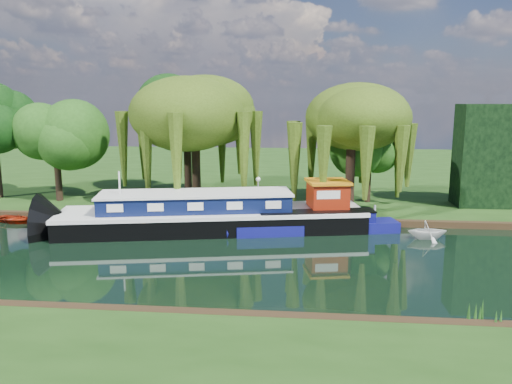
# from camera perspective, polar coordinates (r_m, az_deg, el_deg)

# --- Properties ---
(ground) EXTENTS (120.00, 120.00, 0.00)m
(ground) POSITION_cam_1_polar(r_m,az_deg,el_deg) (28.41, -2.80, -7.54)
(ground) COLOR black
(far_bank) EXTENTS (120.00, 52.00, 0.45)m
(far_bank) POSITION_cam_1_polar(r_m,az_deg,el_deg) (61.44, 1.85, 2.53)
(far_bank) COLOR #18380F
(far_bank) RESTS_ON ground
(dutch_barge) EXTENTS (21.03, 8.59, 4.33)m
(dutch_barge) POSITION_cam_1_polar(r_m,az_deg,el_deg) (34.09, -4.65, -2.60)
(dutch_barge) COLOR black
(dutch_barge) RESTS_ON ground
(narrowboat) EXTENTS (11.08, 4.11, 1.60)m
(narrowboat) POSITION_cam_1_polar(r_m,az_deg,el_deg) (33.71, 7.00, -3.68)
(narrowboat) COLOR navy
(narrowboat) RESTS_ON ground
(red_dinghy) EXTENTS (3.64, 3.07, 0.64)m
(red_dinghy) POSITION_cam_1_polar(r_m,az_deg,el_deg) (40.46, -25.85, -3.10)
(red_dinghy) COLOR maroon
(red_dinghy) RESTS_ON ground
(white_cruiser) EXTENTS (2.71, 2.41, 1.31)m
(white_cruiser) POSITION_cam_1_polar(r_m,az_deg,el_deg) (33.92, 18.94, -5.09)
(white_cruiser) COLOR silver
(white_cruiser) RESTS_ON ground
(willow_left) EXTENTS (8.16, 8.16, 9.78)m
(willow_left) POSITION_cam_1_polar(r_m,az_deg,el_deg) (40.55, -6.99, 8.71)
(willow_left) COLOR black
(willow_left) RESTS_ON far_bank
(willow_right) EXTENTS (7.16, 7.16, 8.73)m
(willow_right) POSITION_cam_1_polar(r_m,az_deg,el_deg) (38.20, 10.89, 7.38)
(willow_right) COLOR black
(willow_right) RESTS_ON far_bank
(tree_far_left) EXTENTS (5.00, 5.00, 8.06)m
(tree_far_left) POSITION_cam_1_polar(r_m,az_deg,el_deg) (44.35, -21.98, 6.13)
(tree_far_left) COLOR black
(tree_far_left) RESTS_ON far_bank
(tree_far_mid) EXTENTS (5.88, 5.88, 9.63)m
(tree_far_mid) POSITION_cam_1_polar(r_m,az_deg,el_deg) (45.22, -7.94, 8.27)
(tree_far_mid) COLOR black
(tree_far_mid) RESTS_ON far_bank
(tree_far_right) EXTENTS (3.98, 3.98, 6.51)m
(tree_far_right) POSITION_cam_1_polar(r_m,az_deg,el_deg) (41.68, 12.85, 4.98)
(tree_far_right) COLOR black
(tree_far_right) RESTS_ON far_bank
(conifer_hedge) EXTENTS (6.00, 3.00, 8.00)m
(conifer_hedge) POSITION_cam_1_polar(r_m,az_deg,el_deg) (43.59, 25.77, 3.77)
(conifer_hedge) COLOR black
(conifer_hedge) RESTS_ON far_bank
(lamppost) EXTENTS (0.36, 0.36, 2.56)m
(lamppost) POSITION_cam_1_polar(r_m,az_deg,el_deg) (37.92, 0.24, 0.85)
(lamppost) COLOR silver
(lamppost) RESTS_ON far_bank
(mooring_posts) EXTENTS (19.16, 0.16, 1.00)m
(mooring_posts) POSITION_cam_1_polar(r_m,az_deg,el_deg) (36.26, -1.65, -1.97)
(mooring_posts) COLOR silver
(mooring_posts) RESTS_ON far_bank
(reeds_near) EXTENTS (33.70, 1.50, 1.10)m
(reeds_near) POSITION_cam_1_polar(r_m,az_deg,el_deg) (21.04, 13.31, -12.90)
(reeds_near) COLOR #1B4C14
(reeds_near) RESTS_ON ground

